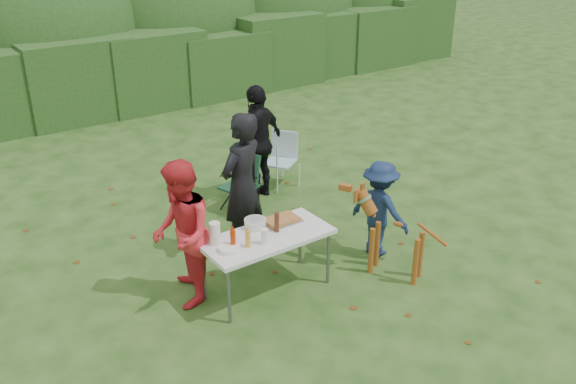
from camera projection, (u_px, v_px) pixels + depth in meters
ground at (298, 284)px, 7.34m from camera, size 80.00×80.00×0.00m
hedge_row at (75, 79)px, 12.89m from camera, size 22.00×1.40×1.70m
shrub_backdrop at (47, 32)px, 13.76m from camera, size 20.00×2.60×3.20m
folding_table at (267, 240)px, 6.92m from camera, size 1.50×0.70×0.74m
person_cook at (242, 187)px, 7.58m from camera, size 0.82×0.68×1.92m
person_red_jacket at (182, 234)px, 6.69m from camera, size 0.92×1.01×1.70m
person_black_puffy at (258, 143)px, 9.21m from camera, size 1.13×0.78×1.79m
child at (380, 209)px, 7.74m from camera, size 0.66×0.91×1.27m
dog at (397, 237)px, 7.31m from camera, size 0.89×1.19×1.06m
camping_chair at (239, 184)px, 8.97m from camera, size 0.67×0.67×0.86m
lawn_chair at (280, 160)px, 9.81m from camera, size 0.71×0.71×0.87m
food_tray at (281, 222)px, 7.18m from camera, size 0.45×0.30×0.02m
focaccia_bread at (281, 220)px, 7.17m from camera, size 0.40×0.26×0.04m
mustard_bottle at (248, 239)px, 6.62m from camera, size 0.06×0.06×0.20m
ketchup_bottle at (233, 239)px, 6.59m from camera, size 0.06×0.06×0.22m
beer_bottle at (277, 222)px, 6.93m from camera, size 0.06×0.06×0.24m
paper_towel_roll at (215, 233)px, 6.67m from camera, size 0.12×0.12×0.26m
cup_stack at (265, 237)px, 6.68m from camera, size 0.08×0.08×0.18m
pasta_bowl at (255, 223)px, 7.05m from camera, size 0.26×0.26×0.10m
plate_stack at (229, 249)px, 6.57m from camera, size 0.24×0.24×0.05m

